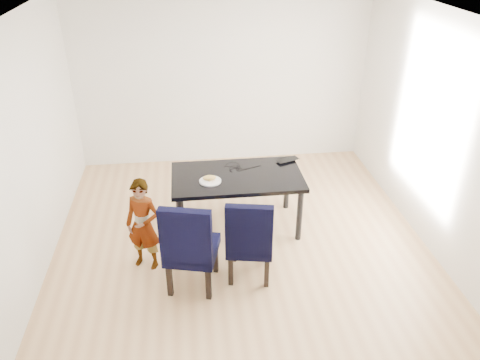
{
  "coord_description": "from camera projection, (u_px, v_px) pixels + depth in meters",
  "views": [
    {
      "loc": [
        -0.57,
        -4.5,
        3.49
      ],
      "look_at": [
        0.0,
        0.2,
        0.85
      ],
      "focal_mm": 35.0,
      "sensor_mm": 36.0,
      "label": 1
    }
  ],
  "objects": [
    {
      "name": "plate",
      "position": [
        210.0,
        181.0,
        5.59
      ],
      "size": [
        0.34,
        0.34,
        0.01
      ],
      "primitive_type": "cylinder",
      "rotation": [
        0.0,
        0.0,
        -0.33
      ],
      "color": "silver",
      "rests_on": "dining_table"
    },
    {
      "name": "floor",
      "position": [
        242.0,
        250.0,
        5.66
      ],
      "size": [
        4.5,
        5.0,
        0.01
      ],
      "primitive_type": "cube",
      "color": "tan",
      "rests_on": "ground"
    },
    {
      "name": "chair_right",
      "position": [
        250.0,
        236.0,
        5.04
      ],
      "size": [
        0.58,
        0.59,
        1.02
      ],
      "primitive_type": "cube",
      "rotation": [
        0.0,
        0.0,
        -0.19
      ],
      "color": "black",
      "rests_on": "floor"
    },
    {
      "name": "wall_back",
      "position": [
        222.0,
        79.0,
        7.18
      ],
      "size": [
        4.5,
        0.01,
        2.7
      ],
      "primitive_type": "cube",
      "color": "white",
      "rests_on": "ground"
    },
    {
      "name": "wall_front",
      "position": [
        293.0,
        323.0,
        2.83
      ],
      "size": [
        4.5,
        0.01,
        2.7
      ],
      "primitive_type": "cube",
      "color": "white",
      "rests_on": "ground"
    },
    {
      "name": "wall_left",
      "position": [
        23.0,
        160.0,
        4.77
      ],
      "size": [
        0.01,
        5.0,
        2.7
      ],
      "primitive_type": "cube",
      "color": "silver",
      "rests_on": "ground"
    },
    {
      "name": "ceiling",
      "position": [
        243.0,
        16.0,
        4.35
      ],
      "size": [
        4.5,
        5.0,
        0.01
      ],
      "primitive_type": "cube",
      "color": "white",
      "rests_on": "wall_back"
    },
    {
      "name": "cable_tangle",
      "position": [
        236.0,
        170.0,
        5.86
      ],
      "size": [
        0.2,
        0.2,
        0.01
      ],
      "primitive_type": "torus",
      "rotation": [
        0.0,
        0.0,
        0.34
      ],
      "color": "black",
      "rests_on": "dining_table"
    },
    {
      "name": "dining_table",
      "position": [
        237.0,
        201.0,
        5.91
      ],
      "size": [
        1.6,
        0.9,
        0.75
      ],
      "primitive_type": "cube",
      "color": "black",
      "rests_on": "floor"
    },
    {
      "name": "laptop",
      "position": [
        286.0,
        159.0,
        6.1
      ],
      "size": [
        0.35,
        0.29,
        0.02
      ],
      "primitive_type": "imported",
      "rotation": [
        0.0,
        0.0,
        3.51
      ],
      "color": "black",
      "rests_on": "dining_table"
    },
    {
      "name": "chair_left",
      "position": [
        192.0,
        243.0,
        4.88
      ],
      "size": [
        0.64,
        0.65,
        1.08
      ],
      "primitive_type": "cube",
      "rotation": [
        0.0,
        0.0,
        -0.25
      ],
      "color": "black",
      "rests_on": "floor"
    },
    {
      "name": "wall_right",
      "position": [
        441.0,
        138.0,
        5.24
      ],
      "size": [
        0.01,
        5.0,
        2.7
      ],
      "primitive_type": "cube",
      "color": "white",
      "rests_on": "ground"
    },
    {
      "name": "sandwich",
      "position": [
        209.0,
        178.0,
        5.58
      ],
      "size": [
        0.18,
        0.13,
        0.06
      ],
      "primitive_type": "ellipsoid",
      "rotation": [
        0.0,
        0.0,
        -0.39
      ],
      "color": "#BF9644",
      "rests_on": "plate"
    },
    {
      "name": "child",
      "position": [
        143.0,
        225.0,
        5.15
      ],
      "size": [
        0.47,
        0.4,
        1.1
      ],
      "primitive_type": "imported",
      "rotation": [
        0.0,
        0.0,
        -0.4
      ],
      "color": "orange",
      "rests_on": "floor"
    }
  ]
}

